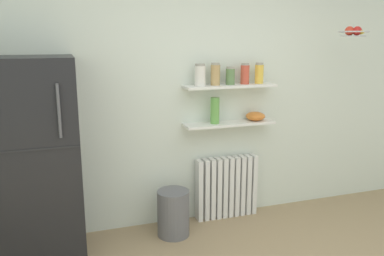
{
  "coord_description": "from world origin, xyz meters",
  "views": [
    {
      "loc": [
        -1.28,
        -1.66,
        1.84
      ],
      "look_at": [
        -0.18,
        1.6,
        1.05
      ],
      "focal_mm": 37.57,
      "sensor_mm": 36.0,
      "label": 1
    }
  ],
  "objects_px": {
    "radiator": "(227,187)",
    "storage_jar_1": "(215,74)",
    "vase": "(215,111)",
    "refrigerator": "(31,162)",
    "hanging_fruit_basket": "(354,32)",
    "storage_jar_2": "(230,76)",
    "storage_jar_4": "(259,73)",
    "shelf_bowl": "(255,116)",
    "storage_jar_0": "(200,75)",
    "trash_bin": "(173,213)",
    "storage_jar_3": "(245,74)"
  },
  "relations": [
    {
      "from": "trash_bin",
      "to": "storage_jar_4",
      "type": "bearing_deg",
      "value": 11.35
    },
    {
      "from": "storage_jar_1",
      "to": "storage_jar_4",
      "type": "xyz_separation_m",
      "value": [
        0.46,
        -0.0,
        -0.0
      ]
    },
    {
      "from": "vase",
      "to": "storage_jar_1",
      "type": "bearing_deg",
      "value": 180.0
    },
    {
      "from": "storage_jar_0",
      "to": "trash_bin",
      "type": "bearing_deg",
      "value": -149.88
    },
    {
      "from": "vase",
      "to": "hanging_fruit_basket",
      "type": "relative_size",
      "value": 0.91
    },
    {
      "from": "refrigerator",
      "to": "storage_jar_0",
      "type": "distance_m",
      "value": 1.66
    },
    {
      "from": "storage_jar_0",
      "to": "trash_bin",
      "type": "relative_size",
      "value": 0.47
    },
    {
      "from": "vase",
      "to": "shelf_bowl",
      "type": "distance_m",
      "value": 0.45
    },
    {
      "from": "shelf_bowl",
      "to": "hanging_fruit_basket",
      "type": "bearing_deg",
      "value": -23.98
    },
    {
      "from": "storage_jar_0",
      "to": "vase",
      "type": "height_order",
      "value": "storage_jar_0"
    },
    {
      "from": "shelf_bowl",
      "to": "refrigerator",
      "type": "bearing_deg",
      "value": -174.57
    },
    {
      "from": "radiator",
      "to": "storage_jar_0",
      "type": "xyz_separation_m",
      "value": [
        -0.31,
        -0.03,
        1.17
      ]
    },
    {
      "from": "radiator",
      "to": "shelf_bowl",
      "type": "distance_m",
      "value": 0.79
    },
    {
      "from": "refrigerator",
      "to": "shelf_bowl",
      "type": "distance_m",
      "value": 2.13
    },
    {
      "from": "storage_jar_1",
      "to": "refrigerator",
      "type": "bearing_deg",
      "value": -173.15
    },
    {
      "from": "storage_jar_2",
      "to": "storage_jar_4",
      "type": "height_order",
      "value": "storage_jar_4"
    },
    {
      "from": "radiator",
      "to": "shelf_bowl",
      "type": "xyz_separation_m",
      "value": [
        0.29,
        -0.03,
        0.73
      ]
    },
    {
      "from": "storage_jar_4",
      "to": "hanging_fruit_basket",
      "type": "relative_size",
      "value": 0.73
    },
    {
      "from": "storage_jar_1",
      "to": "storage_jar_2",
      "type": "relative_size",
      "value": 1.23
    },
    {
      "from": "storage_jar_2",
      "to": "trash_bin",
      "type": "height_order",
      "value": "storage_jar_2"
    },
    {
      "from": "radiator",
      "to": "storage_jar_0",
      "type": "height_order",
      "value": "storage_jar_0"
    },
    {
      "from": "storage_jar_3",
      "to": "hanging_fruit_basket",
      "type": "height_order",
      "value": "hanging_fruit_basket"
    },
    {
      "from": "storage_jar_1",
      "to": "shelf_bowl",
      "type": "distance_m",
      "value": 0.62
    },
    {
      "from": "radiator",
      "to": "hanging_fruit_basket",
      "type": "relative_size",
      "value": 2.31
    },
    {
      "from": "radiator",
      "to": "trash_bin",
      "type": "height_order",
      "value": "radiator"
    },
    {
      "from": "storage_jar_4",
      "to": "trash_bin",
      "type": "xyz_separation_m",
      "value": [
        -0.95,
        -0.19,
        -1.26
      ]
    },
    {
      "from": "refrigerator",
      "to": "storage_jar_2",
      "type": "distance_m",
      "value": 1.94
    },
    {
      "from": "refrigerator",
      "to": "storage_jar_3",
      "type": "bearing_deg",
      "value": 5.79
    },
    {
      "from": "vase",
      "to": "shelf_bowl",
      "type": "relative_size",
      "value": 1.31
    },
    {
      "from": "radiator",
      "to": "trash_bin",
      "type": "relative_size",
      "value": 1.46
    },
    {
      "from": "storage_jar_3",
      "to": "vase",
      "type": "bearing_deg",
      "value": 180.0
    },
    {
      "from": "storage_jar_3",
      "to": "shelf_bowl",
      "type": "height_order",
      "value": "storage_jar_3"
    },
    {
      "from": "storage_jar_4",
      "to": "trash_bin",
      "type": "bearing_deg",
      "value": -168.65
    },
    {
      "from": "radiator",
      "to": "storage_jar_1",
      "type": "distance_m",
      "value": 1.18
    },
    {
      "from": "radiator",
      "to": "storage_jar_2",
      "type": "height_order",
      "value": "storage_jar_2"
    },
    {
      "from": "refrigerator",
      "to": "storage_jar_1",
      "type": "relative_size",
      "value": 7.94
    },
    {
      "from": "storage_jar_4",
      "to": "vase",
      "type": "bearing_deg",
      "value": 180.0
    },
    {
      "from": "refrigerator",
      "to": "trash_bin",
      "type": "height_order",
      "value": "refrigerator"
    },
    {
      "from": "radiator",
      "to": "hanging_fruit_basket",
      "type": "distance_m",
      "value": 1.95
    },
    {
      "from": "refrigerator",
      "to": "hanging_fruit_basket",
      "type": "height_order",
      "value": "hanging_fruit_basket"
    },
    {
      "from": "refrigerator",
      "to": "radiator",
      "type": "xyz_separation_m",
      "value": [
        1.83,
        0.23,
        -0.53
      ]
    },
    {
      "from": "hanging_fruit_basket",
      "to": "storage_jar_3",
      "type": "bearing_deg",
      "value": 159.04
    },
    {
      "from": "vase",
      "to": "refrigerator",
      "type": "bearing_deg",
      "value": -173.15
    },
    {
      "from": "storage_jar_1",
      "to": "storage_jar_2",
      "type": "xyz_separation_m",
      "value": [
        0.15,
        -0.0,
        -0.02
      ]
    },
    {
      "from": "storage_jar_3",
      "to": "trash_bin",
      "type": "xyz_separation_m",
      "value": [
        -0.79,
        -0.19,
        -1.26
      ]
    },
    {
      "from": "storage_jar_2",
      "to": "storage_jar_3",
      "type": "distance_m",
      "value": 0.16
    },
    {
      "from": "storage_jar_2",
      "to": "radiator",
      "type": "bearing_deg",
      "value": 90.0
    },
    {
      "from": "radiator",
      "to": "storage_jar_1",
      "type": "xyz_separation_m",
      "value": [
        -0.15,
        -0.03,
        1.17
      ]
    },
    {
      "from": "refrigerator",
      "to": "trash_bin",
      "type": "xyz_separation_m",
      "value": [
        1.19,
        0.01,
        -0.62
      ]
    },
    {
      "from": "shelf_bowl",
      "to": "storage_jar_4",
      "type": "bearing_deg",
      "value": -0.0
    }
  ]
}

